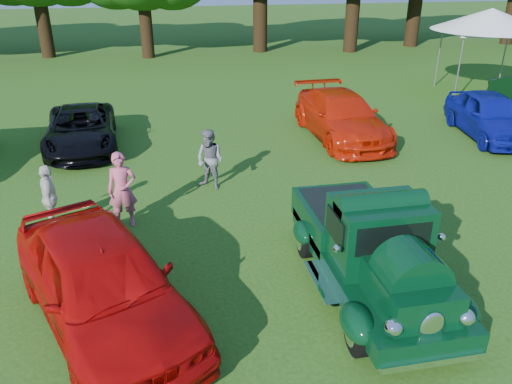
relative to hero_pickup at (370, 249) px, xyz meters
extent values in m
plane|color=#254C11|center=(-1.07, -0.06, -0.76)|extent=(120.00, 120.00, 0.00)
cylinder|color=black|center=(-0.79, -1.51, -0.41)|extent=(0.21, 0.70, 0.70)
cylinder|color=black|center=(0.79, -1.51, -0.41)|extent=(0.21, 0.70, 0.70)
cylinder|color=black|center=(-0.79, 1.20, -0.41)|extent=(0.21, 0.70, 0.70)
cylinder|color=black|center=(0.79, 1.20, -0.41)|extent=(0.21, 0.70, 0.70)
cube|color=black|center=(0.00, -0.09, -0.27)|extent=(1.63, 4.27, 0.32)
cube|color=black|center=(0.00, -1.37, 0.11)|extent=(1.04, 1.38, 0.59)
cube|color=black|center=(0.00, -0.21, 0.43)|extent=(1.48, 1.09, 1.14)
cube|color=black|center=(0.00, -0.73, 0.63)|extent=(1.23, 0.06, 0.49)
cube|color=black|center=(0.00, 1.21, -0.01)|extent=(1.63, 1.95, 0.55)
cube|color=black|center=(0.00, 1.21, 0.26)|extent=(1.40, 1.71, 0.05)
ellipsoid|color=black|center=(-0.82, -1.51, -0.23)|extent=(0.47, 0.81, 0.47)
ellipsoid|color=black|center=(0.82, -1.51, -0.23)|extent=(0.47, 0.81, 0.47)
ellipsoid|color=black|center=(-0.84, 1.20, -0.24)|extent=(0.36, 0.68, 0.40)
ellipsoid|color=black|center=(0.84, 1.20, -0.24)|extent=(0.36, 0.68, 0.40)
ellipsoid|color=white|center=(0.00, -2.08, -0.01)|extent=(0.38, 0.12, 0.57)
sphere|color=white|center=(-0.53, -2.01, 0.05)|extent=(0.27, 0.27, 0.27)
sphere|color=white|center=(0.53, -2.01, 0.05)|extent=(0.27, 0.27, 0.27)
cube|color=white|center=(0.00, -2.22, -0.44)|extent=(1.54, 0.10, 0.10)
cube|color=white|center=(0.00, 2.19, -0.39)|extent=(1.54, 0.10, 0.10)
imported|color=#A80807|center=(-4.45, -0.12, 0.03)|extent=(3.58, 5.04, 1.59)
imported|color=black|center=(-5.76, 8.52, -0.15)|extent=(2.37, 4.55, 1.22)
imported|color=red|center=(2.35, 7.89, -0.05)|extent=(2.15, 5.00, 1.43)
imported|color=#0C128D|center=(7.13, 7.06, -0.05)|extent=(2.36, 4.43, 1.43)
imported|color=#BF4E6B|center=(-4.28, 3.18, 0.07)|extent=(0.61, 0.41, 1.67)
imported|color=slate|center=(-2.23, 4.75, 0.00)|extent=(0.94, 0.93, 1.53)
imported|color=beige|center=(-5.78, 3.29, -0.03)|extent=(0.50, 0.91, 1.47)
cube|color=white|center=(10.24, 12.34, 1.84)|extent=(3.88, 3.88, 0.13)
cone|color=white|center=(10.24, 12.34, 2.32)|extent=(5.69, 5.69, 0.85)
cylinder|color=slate|center=(8.50, 11.31, 0.51)|extent=(0.06, 0.06, 2.55)
cylinder|color=slate|center=(9.21, 14.08, 0.51)|extent=(0.06, 0.06, 2.55)
cylinder|color=slate|center=(11.99, 13.37, 0.51)|extent=(0.06, 0.06, 2.55)
cylinder|color=black|center=(-9.56, 25.38, 1.17)|extent=(0.77, 0.77, 3.87)
cylinder|color=black|center=(-3.72, 24.09, 1.04)|extent=(0.72, 0.72, 3.61)
cylinder|color=black|center=(3.21, 24.92, 1.43)|extent=(0.88, 0.88, 4.39)
cylinder|color=black|center=(8.75, 23.76, 1.37)|extent=(0.85, 0.85, 4.26)
cylinder|color=black|center=(13.57, 25.10, 1.47)|extent=(0.89, 0.89, 4.46)
cylinder|color=black|center=(20.50, 24.70, 1.27)|extent=(0.82, 0.82, 4.08)
camera|label=1|loc=(-3.36, -6.83, 4.52)|focal=35.00mm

